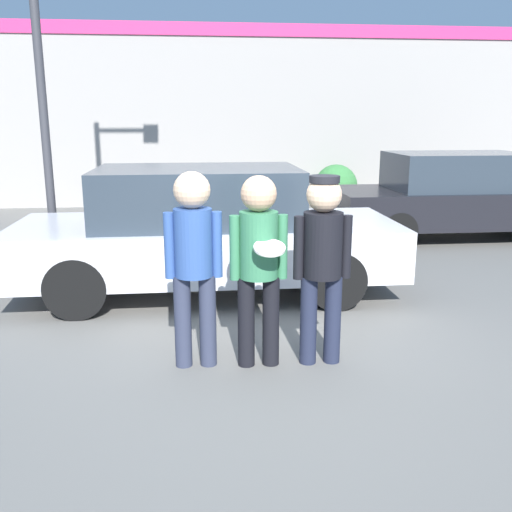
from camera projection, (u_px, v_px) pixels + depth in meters
The scene contains 8 objects.
ground_plane at pixel (271, 350), 5.46m from camera, with size 56.00×56.00×0.00m, color #66635E.
storefront_building at pixel (222, 116), 13.88m from camera, with size 24.00×0.22×4.30m.
person_left at pixel (194, 253), 4.89m from camera, with size 0.50×0.33×1.73m.
person_middle_with_frisbee at pixel (259, 256), 4.90m from camera, with size 0.50×0.54×1.70m.
person_right at pixel (322, 253), 4.96m from camera, with size 0.51×0.34×1.69m.
parked_car_near at pixel (204, 231), 7.08m from camera, with size 4.70×1.87×1.57m.
parked_car_far at pixel (458, 196), 10.37m from camera, with size 4.56×1.81×1.54m.
shrub at pixel (336, 186), 13.88m from camera, with size 1.04×1.04×1.04m.
Camera 1 is at (-0.68, -5.04, 2.18)m, focal length 40.00 mm.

